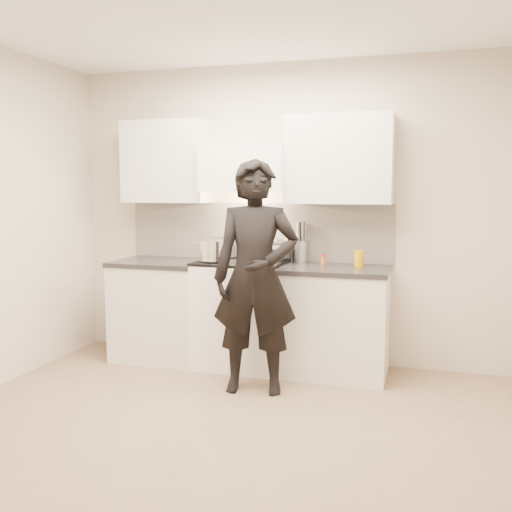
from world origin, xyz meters
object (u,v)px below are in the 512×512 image
(counter_right, at_px, (334,320))
(wok, at_px, (267,246))
(stove, at_px, (241,313))
(utensil_crock, at_px, (300,250))
(person, at_px, (256,277))

(counter_right, xyz_separation_m, wok, (-0.63, 0.14, 0.61))
(stove, relative_size, utensil_crock, 2.63)
(wok, distance_m, person, 0.77)
(counter_right, height_order, person, person)
(wok, relative_size, utensil_crock, 1.36)
(counter_right, height_order, utensil_crock, utensil_crock)
(wok, xyz_separation_m, utensil_crock, (0.28, 0.09, -0.04))
(wok, bearing_deg, counter_right, -12.90)
(utensil_crock, distance_m, person, 0.87)
(person, bearing_deg, counter_right, 39.10)
(wok, height_order, person, person)
(counter_right, relative_size, person, 0.51)
(stove, bearing_deg, counter_right, 0.00)
(wok, xyz_separation_m, person, (0.11, -0.75, -0.17))
(stove, bearing_deg, utensil_crock, 26.36)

